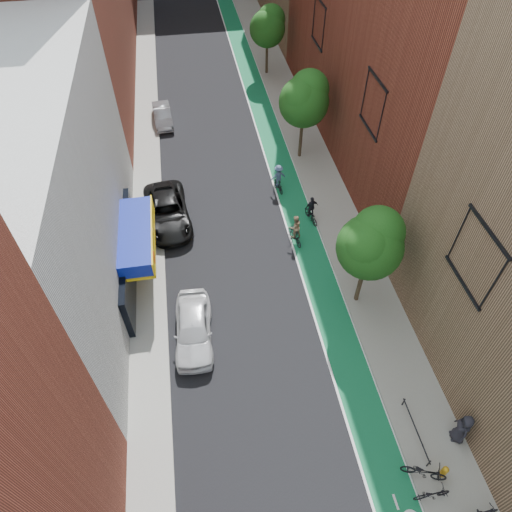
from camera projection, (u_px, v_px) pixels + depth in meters
name	position (u px, v px, depth m)	size (l,w,h in m)	color
ground	(300.00, 512.00, 18.63)	(160.00, 160.00, 0.00)	black
bike_lane	(274.00, 144.00, 36.40)	(2.00, 68.00, 0.01)	#136B3A
sidewalk_left	(147.00, 156.00, 35.23)	(2.00, 68.00, 0.15)	gray
sidewalk_right	(304.00, 141.00, 36.62)	(3.00, 68.00, 0.15)	gray
building_left_white	(24.00, 207.00, 22.30)	(8.00, 20.00, 12.00)	silver
tree_near	(371.00, 243.00, 22.50)	(3.40, 3.36, 6.42)	#332619
tree_mid	(305.00, 98.00, 31.66)	(3.55, 3.53, 6.74)	#332619
tree_far	(268.00, 26.00, 41.28)	(3.30, 3.25, 6.21)	#332619
parked_car_white	(193.00, 328.00, 23.67)	(1.93, 4.79, 1.63)	silver
parked_car_black	(168.00, 212.00, 29.79)	(2.71, 5.88, 1.63)	black
parked_car_silver	(162.00, 115.00, 38.11)	(1.41, 4.05, 1.33)	gray
cyclist_lane_near	(295.00, 231.00, 28.52)	(0.93, 1.81, 2.00)	black
cyclist_lane_mid	(311.00, 212.00, 29.90)	(0.98, 1.68, 1.91)	black
cyclist_lane_far	(278.00, 179.00, 31.93)	(1.18, 1.61, 2.01)	black
parked_bike_near	(432.00, 494.00, 18.57)	(0.54, 1.56, 0.82)	black
parked_bike_far	(424.00, 471.00, 19.07)	(0.66, 1.90, 1.00)	black
pedestrian	(463.00, 428.00, 19.83)	(0.94, 0.61, 1.93)	#212129
fire_hydrant	(444.00, 471.00, 19.17)	(0.27, 0.27, 0.77)	gold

